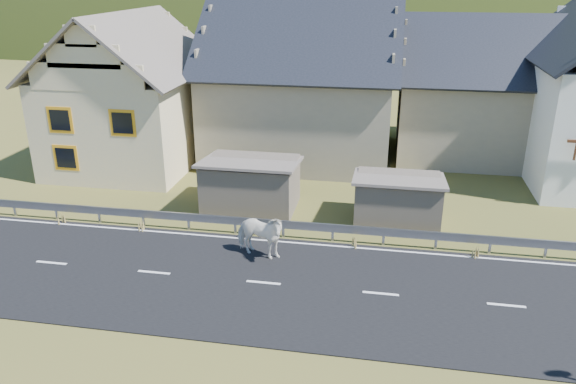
# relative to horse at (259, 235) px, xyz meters

# --- Properties ---
(ground) EXTENTS (160.00, 160.00, 0.00)m
(ground) POSITION_rel_horse_xyz_m (0.55, -1.85, -0.93)
(ground) COLOR #3D451C
(ground) RESTS_ON ground
(road) EXTENTS (60.00, 7.00, 0.04)m
(road) POSITION_rel_horse_xyz_m (0.55, -1.85, -0.91)
(road) COLOR black
(road) RESTS_ON ground
(lane_markings) EXTENTS (60.00, 6.60, 0.01)m
(lane_markings) POSITION_rel_horse_xyz_m (0.55, -1.85, -0.89)
(lane_markings) COLOR silver
(lane_markings) RESTS_ON road
(guardrail) EXTENTS (28.10, 0.09, 0.75)m
(guardrail) POSITION_rel_horse_xyz_m (0.55, 1.83, -0.37)
(guardrail) COLOR #93969B
(guardrail) RESTS_ON ground
(shed_left) EXTENTS (4.30, 3.30, 2.40)m
(shed_left) POSITION_rel_horse_xyz_m (-1.45, 4.65, 0.17)
(shed_left) COLOR #6A5F51
(shed_left) RESTS_ON ground
(shed_right) EXTENTS (3.80, 2.90, 2.20)m
(shed_right) POSITION_rel_horse_xyz_m (5.05, 4.15, 0.07)
(shed_right) COLOR #6A5F51
(shed_right) RESTS_ON ground
(house_cream) EXTENTS (7.80, 9.80, 8.30)m
(house_cream) POSITION_rel_horse_xyz_m (-9.45, 10.15, 3.42)
(house_cream) COLOR beige
(house_cream) RESTS_ON ground
(house_stone_a) EXTENTS (10.80, 9.80, 8.90)m
(house_stone_a) POSITION_rel_horse_xyz_m (-0.45, 13.15, 3.70)
(house_stone_a) COLOR gray
(house_stone_a) RESTS_ON ground
(house_stone_b) EXTENTS (9.80, 8.80, 8.10)m
(house_stone_b) POSITION_rel_horse_xyz_m (9.55, 15.15, 3.30)
(house_stone_b) COLOR gray
(house_stone_b) RESTS_ON ground
(mountain) EXTENTS (440.00, 280.00, 260.00)m
(mountain) POSITION_rel_horse_xyz_m (5.55, 178.15, -20.93)
(mountain) COLOR #23340E
(mountain) RESTS_ON ground
(horse) EXTENTS (1.51, 2.30, 1.79)m
(horse) POSITION_rel_horse_xyz_m (0.00, 0.00, 0.00)
(horse) COLOR white
(horse) RESTS_ON road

